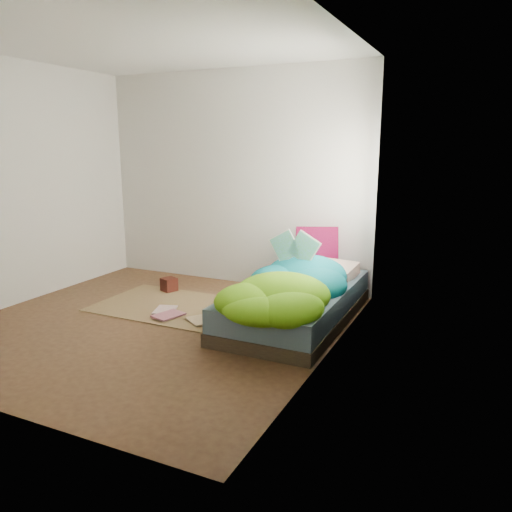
% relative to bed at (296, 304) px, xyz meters
% --- Properties ---
extents(ground, '(3.50, 3.50, 0.00)m').
position_rel_bed_xyz_m(ground, '(-1.22, -0.72, -0.17)').
color(ground, '#462A1B').
rests_on(ground, ground).
extents(room_walls, '(3.54, 3.54, 2.62)m').
position_rel_bed_xyz_m(room_walls, '(-1.21, -0.71, 1.46)').
color(room_walls, silver).
rests_on(room_walls, ground).
extents(bed, '(1.00, 2.00, 0.34)m').
position_rel_bed_xyz_m(bed, '(0.00, 0.00, 0.00)').
color(bed, '#33251B').
rests_on(bed, ground).
extents(duvet, '(0.96, 1.84, 0.34)m').
position_rel_bed_xyz_m(duvet, '(0.00, -0.22, 0.34)').
color(duvet, '#087881').
rests_on(duvet, bed).
extents(rug, '(1.60, 1.10, 0.01)m').
position_rel_bed_xyz_m(rug, '(-1.37, -0.17, -0.16)').
color(rug, brown).
rests_on(rug, ground).
extents(pillow_floral, '(0.60, 0.42, 0.12)m').
position_rel_bed_xyz_m(pillow_floral, '(0.16, 0.58, 0.23)').
color(pillow_floral, white).
rests_on(pillow_floral, bed).
extents(pillow_magenta, '(0.49, 0.31, 0.47)m').
position_rel_bed_xyz_m(pillow_magenta, '(-0.07, 0.83, 0.41)').
color(pillow_magenta, '#480422').
rests_on(pillow_magenta, bed).
extents(open_book, '(0.43, 0.10, 0.26)m').
position_rel_bed_xyz_m(open_book, '(-0.09, 0.15, 0.64)').
color(open_book, green).
rests_on(open_book, duvet).
extents(wooden_box, '(0.20, 0.20, 0.16)m').
position_rel_bed_xyz_m(wooden_box, '(-1.72, 0.28, -0.08)').
color(wooden_box, '#390D0D').
rests_on(wooden_box, rug).
extents(floor_book_a, '(0.29, 0.34, 0.02)m').
position_rel_bed_xyz_m(floor_book_a, '(-1.42, -0.40, -0.15)').
color(floor_book_a, white).
rests_on(floor_book_a, rug).
extents(floor_book_b, '(0.30, 0.35, 0.03)m').
position_rel_bed_xyz_m(floor_book_b, '(-1.30, -0.46, -0.14)').
color(floor_book_b, '#B36771').
rests_on(floor_book_b, rug).
extents(floor_book_c, '(0.35, 0.33, 0.02)m').
position_rel_bed_xyz_m(floor_book_c, '(-0.89, -0.56, -0.15)').
color(floor_book_c, tan).
rests_on(floor_book_c, rug).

